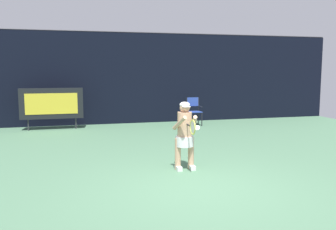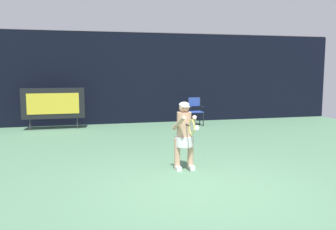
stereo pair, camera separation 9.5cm
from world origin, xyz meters
name	(u,v)px [view 2 (the right image)]	position (x,y,z in m)	size (l,w,h in m)	color
ground	(201,192)	(0.00, -0.19, -0.01)	(18.00, 22.00, 0.03)	#517C5C
backdrop_screen	(129,78)	(0.00, 8.50, 1.81)	(18.00, 0.12, 3.66)	black
scoreboard	(53,103)	(-2.91, 7.59, 0.95)	(2.20, 0.21, 1.50)	black
umpire_chair	(195,110)	(2.38, 7.25, 0.62)	(0.52, 0.44, 1.08)	black
water_bottle	(186,125)	(1.86, 6.75, 0.12)	(0.07, 0.07, 0.27)	blue
tennis_player	(184,133)	(0.13, 1.31, 0.81)	(0.53, 0.60, 1.48)	white
tennis_racket	(192,127)	(0.13, 0.81, 1.01)	(0.03, 0.60, 0.31)	black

